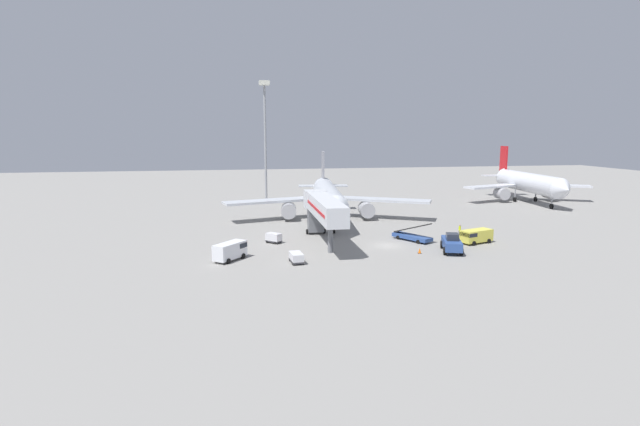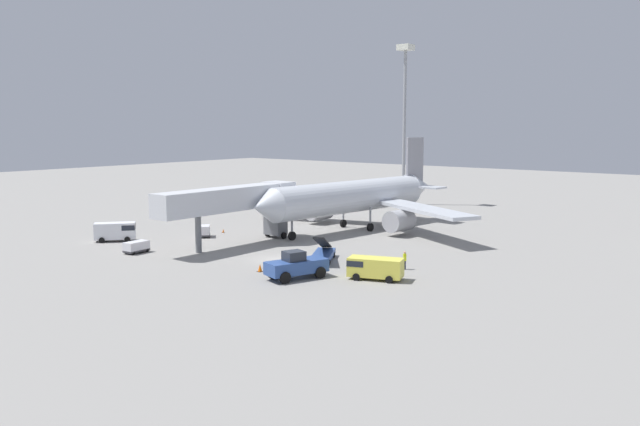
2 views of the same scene
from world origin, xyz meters
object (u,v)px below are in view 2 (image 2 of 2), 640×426
object	(u,v)px
service_van_mid_center	(374,267)
baggage_cart_rear_left	(136,246)
airplane_at_gate	(355,197)
safety_cone_alpha	(223,231)
jet_bridge	(236,201)
baggage_cart_outer_right	(205,231)
safety_cone_bravo	(260,268)
apron_light_mast	(405,96)
ground_crew_worker_foreground	(405,260)
belt_loader_truck	(323,254)
service_van_near_left	(116,231)
pushback_tug	(296,266)

from	to	relation	value
service_van_mid_center	baggage_cart_rear_left	distance (m)	28.45
airplane_at_gate	safety_cone_alpha	xyz separation A→B (m)	(-12.28, -12.95, -4.18)
airplane_at_gate	baggage_cart_rear_left	size ratio (longest dim) A/B	13.63
jet_bridge	baggage_cart_rear_left	size ratio (longest dim) A/B	7.03
baggage_cart_rear_left	baggage_cart_outer_right	bearing A→B (deg)	98.95
airplane_at_gate	safety_cone_bravo	bearing A→B (deg)	-74.24
safety_cone_alpha	safety_cone_bravo	world-z (taller)	safety_cone_bravo
baggage_cart_rear_left	apron_light_mast	distance (m)	59.86
airplane_at_gate	ground_crew_worker_foreground	distance (m)	25.08
belt_loader_truck	service_van_mid_center	xyz separation A→B (m)	(8.69, -3.36, 0.41)
service_van_near_left	baggage_cart_rear_left	bearing A→B (deg)	-20.09
ground_crew_worker_foreground	pushback_tug	bearing A→B (deg)	-121.63
jet_bridge	ground_crew_worker_foreground	distance (m)	22.93
pushback_tug	service_van_near_left	size ratio (longest dim) A/B	1.28
safety_cone_alpha	service_van_near_left	bearing A→B (deg)	-114.29
service_van_mid_center	baggage_cart_rear_left	xyz separation A→B (m)	(-27.78, -6.14, -0.43)
service_van_mid_center	safety_cone_bravo	xyz separation A→B (m)	(-10.49, -4.28, -0.79)
apron_light_mast	safety_cone_bravo	bearing A→B (deg)	-72.84
baggage_cart_outer_right	baggage_cart_rear_left	distance (m)	11.88
service_van_mid_center	baggage_cart_outer_right	xyz separation A→B (m)	(-29.63, 5.60, -0.35)
pushback_tug	safety_cone_bravo	bearing A→B (deg)	-179.80
baggage_cart_outer_right	safety_cone_bravo	distance (m)	21.54
jet_bridge	service_van_mid_center	world-z (taller)	jet_bridge
jet_bridge	service_van_near_left	xyz separation A→B (m)	(-13.57, -7.30, -4.00)
ground_crew_worker_foreground	safety_cone_bravo	bearing A→B (deg)	-137.68
belt_loader_truck	ground_crew_worker_foreground	distance (m)	9.01
service_van_mid_center	apron_light_mast	distance (m)	60.52
jet_bridge	safety_cone_bravo	xyz separation A→B (m)	(11.90, -8.43, -4.93)
pushback_tug	belt_loader_truck	xyz separation A→B (m)	(-2.85, 7.62, -0.46)
belt_loader_truck	service_van_mid_center	bearing A→B (deg)	-21.14
baggage_cart_outer_right	safety_cone_bravo	size ratio (longest dim) A/B	3.31
pushback_tug	safety_cone_alpha	world-z (taller)	pushback_tug
baggage_cart_rear_left	apron_light_mast	size ratio (longest dim) A/B	0.10
safety_cone_bravo	jet_bridge	bearing A→B (deg)	144.69
belt_loader_truck	jet_bridge	bearing A→B (deg)	176.71
baggage_cart_outer_right	ground_crew_worker_foreground	bearing A→B (deg)	-0.45
baggage_cart_outer_right	ground_crew_worker_foreground	distance (m)	29.73
jet_bridge	safety_cone_alpha	world-z (taller)	jet_bridge
belt_loader_truck	service_van_near_left	xyz separation A→B (m)	(-27.27, -6.51, 0.54)
airplane_at_gate	safety_cone_bravo	world-z (taller)	airplane_at_gate
belt_loader_truck	safety_cone_alpha	distance (m)	22.44
service_van_mid_center	apron_light_mast	size ratio (longest dim) A/B	0.19
service_van_mid_center	ground_crew_worker_foreground	distance (m)	5.37
pushback_tug	baggage_cart_outer_right	bearing A→B (deg)	157.49
jet_bridge	safety_cone_alpha	size ratio (longest dim) A/B	40.58
service_van_mid_center	pushback_tug	bearing A→B (deg)	-143.84
baggage_cart_outer_right	safety_cone_alpha	distance (m)	3.91
pushback_tug	safety_cone_bravo	distance (m)	4.74
apron_light_mast	jet_bridge	bearing A→B (deg)	-83.75
belt_loader_truck	pushback_tug	bearing A→B (deg)	-69.47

